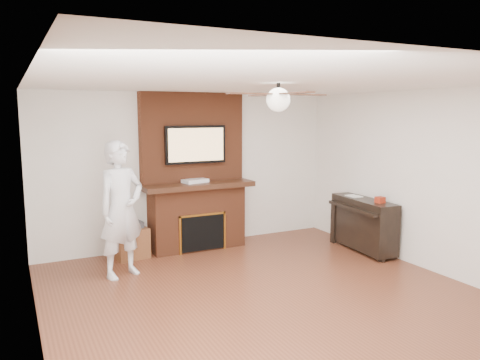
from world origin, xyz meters
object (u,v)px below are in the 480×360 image
fireplace (195,187)px  person (121,209)px  side_table (130,241)px  piano (363,223)px

fireplace → person: size_ratio=1.37×
side_table → piano: (3.40, -1.32, 0.19)m
person → piano: 3.74m
side_table → piano: piano is taller
person → side_table: bearing=47.9°
person → side_table: 1.06m
person → piano: (3.67, -0.54, -0.46)m
side_table → piano: 3.65m
fireplace → side_table: fireplace is taller
fireplace → side_table: bearing=-176.5°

